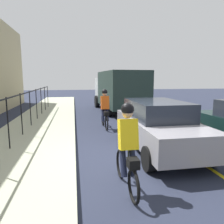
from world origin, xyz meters
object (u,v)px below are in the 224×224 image
object	(u,v)px
parked_sedan_rear	(158,125)
box_truck_background	(119,90)
cyclist_lead	(105,109)
cyclist_follow	(128,148)

from	to	relation	value
parked_sedan_rear	box_truck_background	distance (m)	8.31
cyclist_lead	parked_sedan_rear	bearing A→B (deg)	-159.76
cyclist_lead	box_truck_background	bearing A→B (deg)	-19.82
cyclist_lead	cyclist_follow	size ratio (longest dim) A/B	1.00
cyclist_lead	cyclist_follow	xyz separation A→B (m)	(-5.59, 0.36, 0.00)
parked_sedan_rear	box_truck_background	xyz separation A→B (m)	(8.26, -0.46, 0.73)
cyclist_follow	parked_sedan_rear	size ratio (longest dim) A/B	0.41
parked_sedan_rear	box_truck_background	size ratio (longest dim) A/B	0.64
cyclist_follow	parked_sedan_rear	xyz separation A→B (m)	(2.36, -1.61, -0.09)
cyclist_follow	box_truck_background	size ratio (longest dim) A/B	0.27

